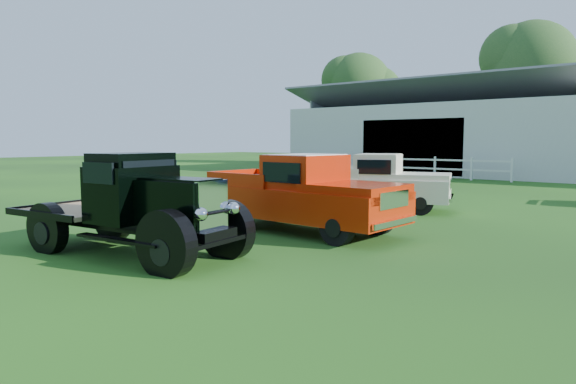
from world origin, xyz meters
The scene contains 8 objects.
ground centered at (0.00, 0.00, 0.00)m, with size 120.00×120.00×0.00m, color #1A3315.
shed_left centered at (-7.00, 26.00, 2.80)m, with size 18.80×10.20×5.60m, color #A7A7A7, non-canonical shape.
fence_rail centered at (-8.00, 20.00, 0.60)m, with size 14.20×0.16×1.20m, color white, non-canonical shape.
tree_a centered at (-18.00, 33.00, 5.25)m, with size 6.30×6.30×10.50m, color #21491D, non-canonical shape.
tree_b centered at (-4.00, 34.00, 5.75)m, with size 6.90×6.90×11.50m, color #21491D, non-canonical shape.
vintage_flatbed centered at (-1.47, -1.28, 0.92)m, with size 4.65×1.84×1.84m, color black, non-canonical shape.
red_pickup centered at (-0.50, 2.55, 0.89)m, with size 4.87×1.87×1.78m, color red, non-canonical shape.
white_pickup centered at (-1.09, 6.84, 0.82)m, with size 4.44×1.72×1.63m, color beige, non-canonical shape.
Camera 1 is at (6.61, -6.54, 2.06)m, focal length 32.00 mm.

